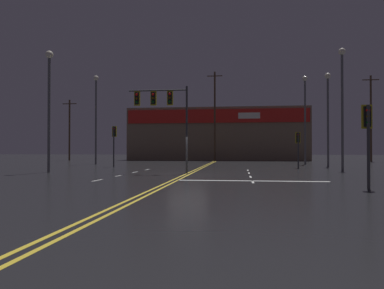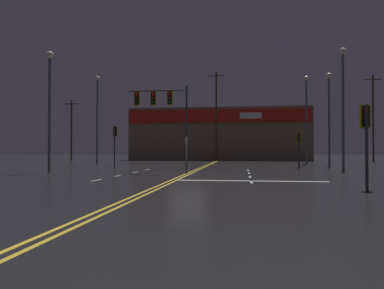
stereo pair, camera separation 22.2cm
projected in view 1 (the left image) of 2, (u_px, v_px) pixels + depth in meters
name	position (u px, v px, depth m)	size (l,w,h in m)	color
ground_plane	(187.00, 174.00, 24.59)	(200.00, 200.00, 0.00)	black
road_markings	(196.00, 175.00, 23.73)	(12.07, 60.00, 0.01)	gold
traffic_signal_median	(162.00, 105.00, 25.77)	(4.14, 0.36, 5.97)	#38383D
traffic_signal_corner_northeast	(298.00, 142.00, 32.58)	(0.42, 0.36, 3.17)	#38383D
traffic_signal_corner_southeast	(367.00, 127.00, 15.39)	(0.42, 0.36, 3.48)	#38383D
traffic_signal_corner_northwest	(114.00, 137.00, 34.91)	(0.42, 0.36, 3.83)	#38383D
streetlight_near_left	(96.00, 108.00, 41.73)	(0.56, 0.56, 9.92)	#59595E
streetlight_near_right	(305.00, 108.00, 41.25)	(0.56, 0.56, 9.78)	#59595E
streetlight_median_approach	(328.00, 106.00, 36.04)	(0.56, 0.56, 9.04)	#59595E
streetlight_far_left	(49.00, 94.00, 26.75)	(0.56, 0.56, 8.73)	#59595E
streetlight_far_right	(342.00, 92.00, 30.15)	(0.56, 0.56, 9.84)	#59595E
building_backdrop	(218.00, 135.00, 61.01)	(27.79, 10.23, 8.11)	#7A6651
utility_pole_row	(225.00, 120.00, 53.93)	(45.85, 0.26, 12.93)	#4C3828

